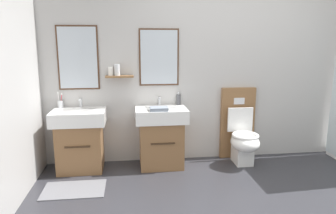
% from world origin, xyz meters
% --- Properties ---
extents(wall_back, '(5.21, 0.27, 2.60)m').
position_xyz_m(wall_back, '(-0.02, 1.66, 1.30)').
color(wall_back, '#B7B5B2').
rests_on(wall_back, ground).
extents(bath_mat, '(0.68, 0.44, 0.01)m').
position_xyz_m(bath_mat, '(-2.00, 0.78, 0.01)').
color(bath_mat, slate).
rests_on(bath_mat, ground).
extents(vanity_sink_left, '(0.66, 0.51, 0.78)m').
position_xyz_m(vanity_sink_left, '(-2.00, 1.38, 0.42)').
color(vanity_sink_left, brown).
rests_on(vanity_sink_left, ground).
extents(tap_on_left_sink, '(0.03, 0.13, 0.11)m').
position_xyz_m(tap_on_left_sink, '(-2.00, 1.57, 0.85)').
color(tap_on_left_sink, silver).
rests_on(tap_on_left_sink, vanity_sink_left).
extents(vanity_sink_right, '(0.66, 0.51, 0.78)m').
position_xyz_m(vanity_sink_right, '(-0.96, 1.38, 0.42)').
color(vanity_sink_right, brown).
rests_on(vanity_sink_right, ground).
extents(tap_on_right_sink, '(0.03, 0.13, 0.11)m').
position_xyz_m(tap_on_right_sink, '(-0.96, 1.57, 0.85)').
color(tap_on_right_sink, silver).
rests_on(tap_on_right_sink, vanity_sink_right).
extents(toilet, '(0.48, 0.63, 1.00)m').
position_xyz_m(toilet, '(0.14, 1.40, 0.38)').
color(toilet, brown).
rests_on(toilet, ground).
extents(toothbrush_cup, '(0.07, 0.07, 0.21)m').
position_xyz_m(toothbrush_cup, '(-2.25, 1.56, 0.84)').
color(toothbrush_cup, silver).
rests_on(toothbrush_cup, vanity_sink_left).
extents(soap_dispenser, '(0.06, 0.06, 0.18)m').
position_xyz_m(soap_dispenser, '(-0.70, 1.57, 0.86)').
color(soap_dispenser, '#4C4C51').
rests_on(soap_dispenser, vanity_sink_right).
extents(folded_hand_towel, '(0.22, 0.16, 0.04)m').
position_xyz_m(folded_hand_towel, '(-1.00, 1.23, 0.80)').
color(folded_hand_towel, gray).
rests_on(folded_hand_towel, vanity_sink_right).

